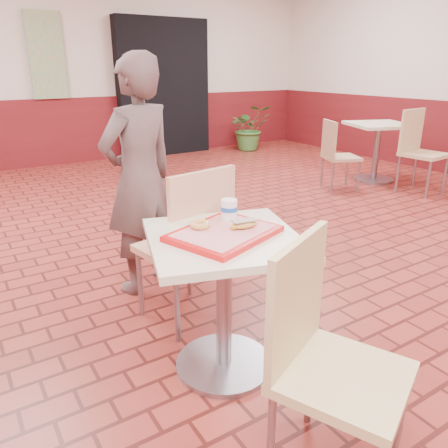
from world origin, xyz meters
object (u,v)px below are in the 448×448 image
serving_tray (224,233)px  ring_donut (200,224)px  chair_main_back (190,240)px  chair_second_front (419,147)px  long_john_donut (244,224)px  paper_cup (229,209)px  potted_plant (250,128)px  main_table (224,282)px  customer (140,179)px  chair_main_front (324,352)px  second_table (377,142)px  chair_second_left (336,152)px

serving_tray → ring_donut: 0.12m
chair_main_back → chair_second_front: bearing=-173.2°
long_john_donut → paper_cup: bearing=85.0°
chair_second_front → potted_plant: 3.36m
chair_second_front → ring_donut: bearing=-164.1°
chair_main_back → ring_donut: size_ratio=9.78×
chair_second_front → potted_plant: bearing=86.4°
paper_cup → potted_plant: (3.58, 4.83, -0.40)m
main_table → customer: (0.01, 1.04, 0.29)m
ring_donut → potted_plant: potted_plant is taller
chair_main_front → potted_plant: bearing=32.2°
second_table → long_john_donut: bearing=-149.0°
chair_second_left → main_table: bearing=148.9°
potted_plant → ring_donut: bearing=-127.8°
chair_second_front → potted_plant: (-0.10, 3.36, -0.14)m
second_table → chair_second_left: size_ratio=0.90×
long_john_donut → chair_second_front: chair_second_front is taller
serving_tray → chair_second_left: 3.70m
long_john_donut → main_table: bearing=164.5°
chair_second_left → long_john_donut: bearing=150.1°
chair_main_back → customer: bearing=-94.5°
chair_main_back → long_john_donut: chair_main_back is taller
long_john_donut → second_table: bearing=31.0°
second_table → potted_plant: bearing=92.2°
customer → serving_tray: size_ratio=3.31×
long_john_donut → potted_plant: 6.15m
customer → paper_cup: bearing=79.1°
long_john_donut → chair_second_left: size_ratio=0.17×
ring_donut → second_table: bearing=28.6°
customer → long_john_donut: 1.07m
chair_main_back → customer: (-0.06, 0.57, 0.24)m
chair_main_front → second_table: (3.81, 2.88, -0.00)m
chair_main_front → long_john_donut: (0.10, 0.66, 0.26)m
chair_main_back → chair_second_left: bearing=-159.9°
customer → chair_main_front: bearing=72.5°
paper_cup → potted_plant: size_ratio=0.12×
paper_cup → ring_donut: bearing=-171.5°
chair_main_back → second_table: (3.73, 1.74, -0.02)m
chair_main_back → second_table: size_ratio=1.25×
main_table → chair_main_front: chair_main_front is taller
chair_main_front → serving_tray: bearing=64.5°
second_table → chair_second_front: bearing=-90.9°
ring_donut → second_table: 4.42m
chair_main_back → chair_second_front: (3.72, 1.12, 0.02)m
customer → potted_plant: (3.68, 3.91, -0.37)m
main_table → chair_second_left: size_ratio=0.85×
chair_main_back → chair_second_front: 3.88m
main_table → chair_main_back: size_ratio=0.76×
chair_second_left → chair_second_front: size_ratio=0.87×
chair_main_back → main_table: bearing=71.8°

